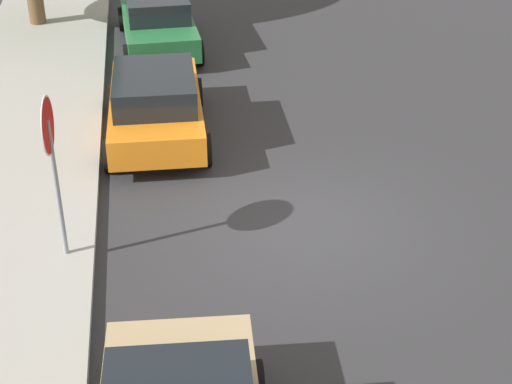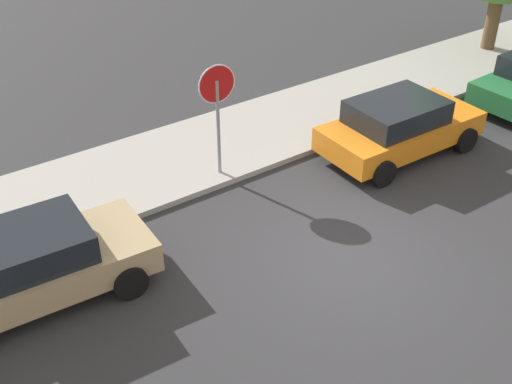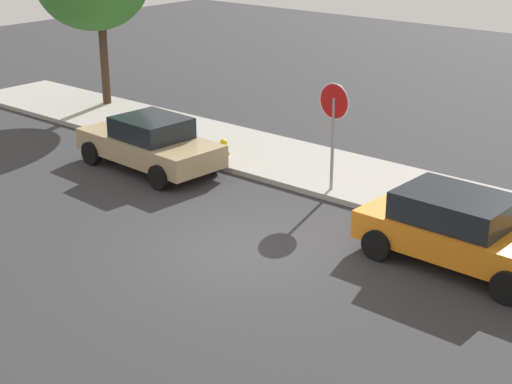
{
  "view_description": "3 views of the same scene",
  "coord_description": "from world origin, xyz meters",
  "px_view_note": "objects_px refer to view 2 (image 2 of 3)",
  "views": [
    {
      "loc": [
        -10.92,
        2.48,
        7.21
      ],
      "look_at": [
        -0.61,
        0.98,
        1.08
      ],
      "focal_mm": 55.0,
      "sensor_mm": 36.0,
      "label": 1
    },
    {
      "loc": [
        -7.13,
        -6.87,
        8.01
      ],
      "look_at": [
        -1.31,
        1.33,
        1.33
      ],
      "focal_mm": 45.0,
      "sensor_mm": 36.0,
      "label": 2
    },
    {
      "loc": [
        9.75,
        -11.04,
        6.9
      ],
      "look_at": [
        0.08,
        0.45,
        1.21
      ],
      "focal_mm": 55.0,
      "sensor_mm": 36.0,
      "label": 3
    }
  ],
  "objects_px": {
    "fire_hydrant": "(72,216)",
    "parked_car_tan": "(34,265)",
    "stop_sign": "(217,101)",
    "parked_car_orange": "(399,126)"
  },
  "relations": [
    {
      "from": "stop_sign",
      "to": "fire_hydrant",
      "type": "xyz_separation_m",
      "value": [
        -3.58,
        0.01,
        -1.59
      ]
    },
    {
      "from": "parked_car_orange",
      "to": "parked_car_tan",
      "type": "height_order",
      "value": "parked_car_orange"
    },
    {
      "from": "parked_car_tan",
      "to": "fire_hydrant",
      "type": "distance_m",
      "value": 2.01
    },
    {
      "from": "parked_car_orange",
      "to": "fire_hydrant",
      "type": "bearing_deg",
      "value": 168.43
    },
    {
      "from": "fire_hydrant",
      "to": "parked_car_tan",
      "type": "bearing_deg",
      "value": -129.2
    },
    {
      "from": "stop_sign",
      "to": "fire_hydrant",
      "type": "bearing_deg",
      "value": 179.77
    },
    {
      "from": "stop_sign",
      "to": "parked_car_orange",
      "type": "distance_m",
      "value": 4.62
    },
    {
      "from": "parked_car_tan",
      "to": "stop_sign",
      "type": "bearing_deg",
      "value": 17.46
    },
    {
      "from": "stop_sign",
      "to": "parked_car_tan",
      "type": "relative_size",
      "value": 0.65
    },
    {
      "from": "stop_sign",
      "to": "parked_car_orange",
      "type": "relative_size",
      "value": 0.68
    }
  ]
}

